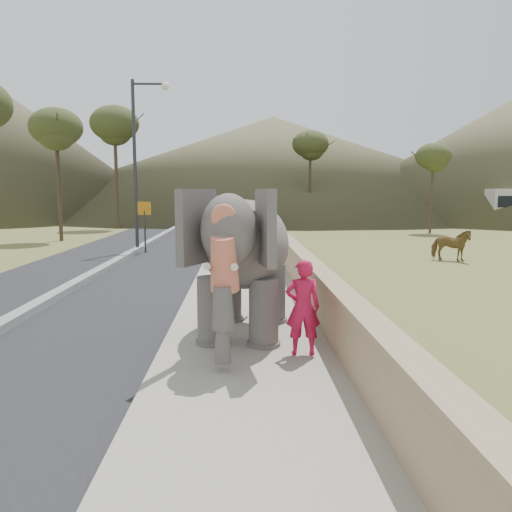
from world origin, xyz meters
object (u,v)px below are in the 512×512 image
Objects in this scene: elephant_and_man at (246,264)px; cow at (451,245)px; lamppost at (141,148)px; motorcyclist at (192,230)px.

cow is at bearing 51.34° from elephant_and_man.
lamppost is 5.05× the size of cow.
elephant_and_man is (4.71, -14.51, -3.38)m from lamppost.
motorcyclist reaches higher than cow.
elephant_and_man is at bearing -72.02° from lamppost.
lamppost is 2.01× the size of elephant_and_man.
lamppost is 15.62m from elephant_and_man.
elephant_and_man is 17.63m from motorcyclist.
lamppost is at bearing -125.11° from motorcyclist.
elephant_and_man is at bearing -81.30° from motorcyclist.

